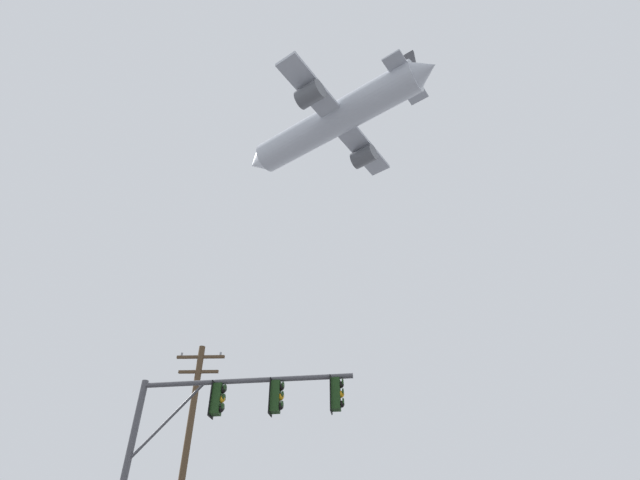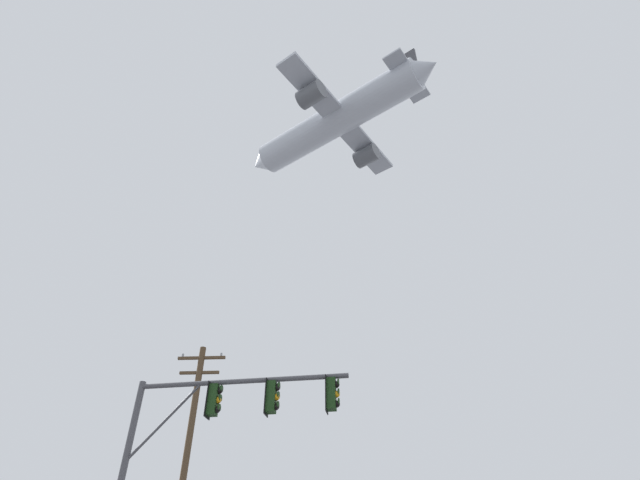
{
  "view_description": "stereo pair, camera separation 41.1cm",
  "coord_description": "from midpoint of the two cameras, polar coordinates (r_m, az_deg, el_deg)",
  "views": [
    {
      "loc": [
        -0.62,
        -6.21,
        1.46
      ],
      "look_at": [
        -1.2,
        13.71,
        15.94
      ],
      "focal_mm": 26.61,
      "sensor_mm": 36.0,
      "label": 1
    },
    {
      "loc": [
        -0.21,
        -6.2,
        1.46
      ],
      "look_at": [
        -1.2,
        13.71,
        15.94
      ],
      "focal_mm": 26.61,
      "sensor_mm": 36.0,
      "label": 2
    }
  ],
  "objects": [
    {
      "name": "signal_pole_near",
      "position": [
        14.94,
        -13.05,
        -21.08
      ],
      "size": [
        6.53,
        0.93,
        6.57
      ],
      "color": "#4C4C51",
      "rests_on": "ground"
    },
    {
      "name": "airplane",
      "position": [
        44.16,
        1.45,
        14.12
      ],
      "size": [
        17.97,
        13.9,
        5.46
      ],
      "color": "#B7BCC6"
    },
    {
      "name": "utility_pole",
      "position": [
        21.9,
        -16.53,
        -24.06
      ],
      "size": [
        2.2,
        0.28,
        10.39
      ],
      "color": "brown",
      "rests_on": "ground"
    }
  ]
}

